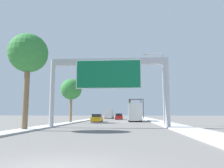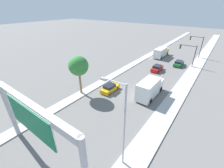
# 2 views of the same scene
# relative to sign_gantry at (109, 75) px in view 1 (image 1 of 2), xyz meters

# --- Properties ---
(sidewalk_right) EXTENTS (3.00, 120.00, 0.15)m
(sidewalk_right) POSITION_rel_sign_gantry_xyz_m (7.75, 42.12, -5.82)
(sidewalk_right) COLOR #B4B4B4
(sidewalk_right) RESTS_ON ground
(median_strip_left) EXTENTS (2.00, 120.00, 0.15)m
(median_strip_left) POSITION_rel_sign_gantry_xyz_m (-7.25, 42.12, -5.82)
(median_strip_left) COLOR #B4B4B4
(median_strip_left) RESTS_ON ground
(sign_gantry) EXTENTS (13.42, 0.73, 7.75)m
(sign_gantry) POSITION_rel_sign_gantry_xyz_m (0.00, 0.00, 0.00)
(sign_gantry) COLOR #B2B2B7
(sign_gantry) RESTS_ON ground
(car_mid_left) EXTENTS (1.76, 4.30, 1.46)m
(car_mid_left) POSITION_rel_sign_gantry_xyz_m (-3.50, 16.24, -5.21)
(car_mid_left) COLOR gold
(car_mid_left) RESTS_ON ground
(car_near_center) EXTENTS (1.79, 4.46, 1.55)m
(car_near_center) POSITION_rel_sign_gantry_xyz_m (0.00, 31.78, -5.17)
(car_near_center) COLOR red
(car_near_center) RESTS_ON ground
(car_mid_center) EXTENTS (1.88, 4.57, 1.45)m
(car_mid_center) POSITION_rel_sign_gantry_xyz_m (3.50, 38.91, -5.21)
(car_mid_center) COLOR #1E662D
(car_mid_center) RESTS_ON ground
(truck_box_primary) EXTENTS (2.35, 8.33, 3.01)m
(truck_box_primary) POSITION_rel_sign_gantry_xyz_m (-3.50, 43.80, -4.36)
(truck_box_primary) COLOR yellow
(truck_box_primary) RESTS_ON ground
(truck_box_secondary) EXTENTS (2.47, 7.56, 3.40)m
(truck_box_secondary) POSITION_rel_sign_gantry_xyz_m (3.50, 19.06, -4.17)
(truck_box_secondary) COLOR white
(truck_box_secondary) RESTS_ON ground
(traffic_light_near_intersection) EXTENTS (4.44, 0.32, 5.85)m
(traffic_light_near_intersection) POSITION_rel_sign_gantry_xyz_m (5.30, 40.12, -1.93)
(traffic_light_near_intersection) COLOR #2D2D30
(traffic_light_near_intersection) RESTS_ON ground
(traffic_light_mid_block) EXTENTS (4.07, 0.32, 6.65)m
(traffic_light_mid_block) POSITION_rel_sign_gantry_xyz_m (5.53, 50.12, -1.46)
(traffic_light_mid_block) COLOR #2D2D30
(traffic_light_mid_block) RESTS_ON ground
(palm_tree_foreground) EXTENTS (3.76, 3.76, 9.26)m
(palm_tree_foreground) POSITION_rel_sign_gantry_xyz_m (-7.43, -4.22, 1.35)
(palm_tree_foreground) COLOR brown
(palm_tree_foreground) RESTS_ON ground
(palm_tree_background) EXTENTS (3.56, 3.56, 7.43)m
(palm_tree_background) POSITION_rel_sign_gantry_xyz_m (-7.42, 12.25, -0.30)
(palm_tree_background) COLOR #8C704C
(palm_tree_background) RESTS_ON ground
(street_lamp_right) EXTENTS (2.69, 0.28, 9.68)m
(street_lamp_right) POSITION_rel_sign_gantry_xyz_m (6.55, 4.82, -0.24)
(street_lamp_right) COLOR #B2B2B7
(street_lamp_right) RESTS_ON ground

